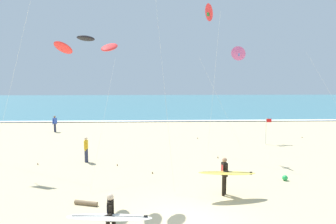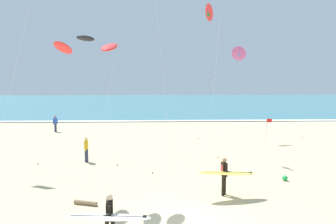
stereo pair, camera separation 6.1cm
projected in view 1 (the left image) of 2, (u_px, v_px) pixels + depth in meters
name	position (u px, v px, depth m)	size (l,w,h in m)	color
ground_plane	(185.00, 222.00, 11.36)	(160.00, 160.00, 0.00)	#CCB789
ocean_water	(160.00, 102.00, 67.46)	(160.00, 60.00, 0.08)	teal
shoreline_foam	(164.00, 121.00, 37.95)	(160.00, 1.12, 0.01)	white
surfer_lead	(110.00, 217.00, 9.40)	(2.53, 1.02, 1.71)	black
surfer_trailing	(226.00, 173.00, 13.72)	(2.65, 1.08, 1.71)	black
kite_arc_charcoal_mid	(86.00, 45.00, 13.53)	(2.87, 5.32, 7.00)	red
kite_delta_scarlet_far	(210.00, 13.00, 20.96)	(0.74, 2.17, 10.17)	red
kite_delta_rose_low	(238.00, 54.00, 26.47)	(4.06, 0.45, 7.93)	pink
bystander_yellow_top	(86.00, 149.00, 19.42)	(0.22, 0.50, 1.59)	#2D334C
bystander_blue_top	(55.00, 124.00, 30.39)	(0.35, 0.40, 1.59)	#2D334C
lifeguard_flag	(267.00, 128.00, 24.65)	(0.45, 0.05, 2.10)	silver
beach_ball	(285.00, 178.00, 15.99)	(0.28, 0.28, 0.28)	green
driftwood_log	(86.00, 203.00, 12.89)	(0.18, 0.18, 1.00)	#846B4C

